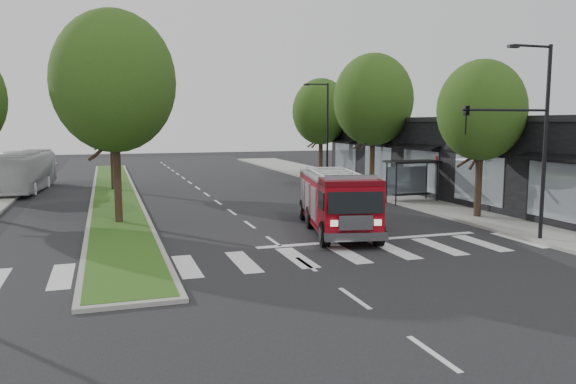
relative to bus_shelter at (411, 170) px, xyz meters
name	(u,v)px	position (x,y,z in m)	size (l,w,h in m)	color
ground	(273,241)	(-11.20, -8.15, -2.04)	(140.00, 140.00, 0.00)	black
sidewalk_right	(413,197)	(1.30, 1.85, -1.96)	(5.00, 80.00, 0.15)	gray
median	(115,193)	(-17.20, 9.85, -1.96)	(3.00, 50.00, 0.15)	gray
storefront_row	(473,159)	(5.80, 1.85, 0.46)	(8.00, 30.00, 5.00)	black
bus_shelter	(411,170)	(0.00, 0.00, 0.00)	(3.20, 1.60, 2.61)	black
tree_right_near	(481,111)	(0.30, -6.15, 3.47)	(4.40, 4.40, 8.05)	black
tree_right_mid	(373,100)	(0.30, 5.85, 4.45)	(5.60, 5.60, 9.72)	black
tree_right_far	(321,112)	(0.30, 15.85, 3.80)	(5.00, 5.00, 8.73)	black
tree_median_near	(114,82)	(-17.20, -2.15, 4.77)	(5.80, 5.80, 10.16)	black
tree_median_far	(111,100)	(-17.20, 11.85, 4.45)	(5.60, 5.60, 9.72)	black
streetlight_right_near	(528,129)	(-1.59, -11.65, 2.63)	(4.08, 0.22, 8.00)	black
streetlight_right_far	(326,128)	(-0.85, 11.85, 2.44)	(2.11, 0.20, 8.00)	black
fire_engine	(337,202)	(-7.84, -6.94, -0.68)	(4.06, 8.49, 2.83)	#57040B
city_bus	(25,171)	(-23.20, 13.65, -0.59)	(2.43, 10.39, 2.89)	silver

